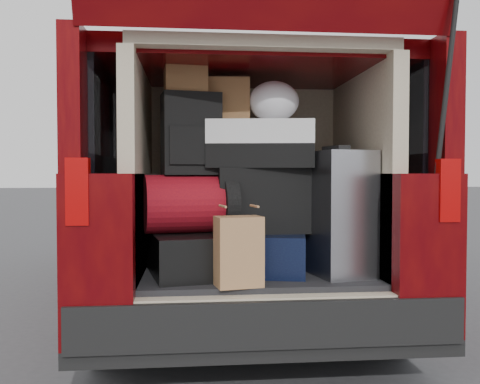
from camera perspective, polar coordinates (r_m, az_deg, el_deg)
The scene contains 14 objects.
ground at distance 2.88m, azimuth 2.20°, elevation -20.35°, with size 80.00×80.00×0.00m, color #3D3D3F.
minivan at distance 4.52m, azimuth -0.93°, elevation -0.36°, with size 1.90×5.35×2.77m.
load_floor at distance 3.05m, azimuth 1.50°, elevation -13.61°, with size 1.24×1.05×0.55m, color black.
black_hardshell at distance 2.80m, azimuth -5.61°, elevation -6.90°, with size 0.41×0.57×0.23m, color black.
navy_hardshell at distance 2.87m, azimuth 3.11°, elevation -6.74°, with size 0.41×0.51×0.22m, color black.
silver_roller at distance 2.84m, azimuth 10.66°, elevation -2.29°, with size 0.28×0.45×0.67m, color white.
kraft_bag at distance 2.49m, azimuth -0.16°, elevation -6.69°, with size 0.22×0.14×0.34m, color #AF7D4F.
red_duffel at distance 2.79m, azimuth -5.67°, elevation -1.32°, with size 0.49×0.32×0.32m, color maroon.
black_soft_case at distance 2.87m, azimuth 2.42°, elevation -0.91°, with size 0.50×0.30×0.36m, color black.
backpack at distance 2.82m, azimuth -5.53°, elevation 6.46°, with size 0.31×0.19×0.45m, color black.
twotone_duffel at distance 2.85m, azimuth 2.25°, elevation 5.32°, with size 0.58×0.30×0.26m, color white.
grocery_sack_lower at distance 2.88m, azimuth -6.16°, elevation 12.92°, with size 0.23×0.19×0.21m, color brown.
grocery_sack_upper at distance 2.95m, azimuth -1.37°, elevation 10.15°, with size 0.24×0.20×0.24m, color brown.
plastic_bag_center at distance 2.90m, azimuth 3.81°, elevation 10.10°, with size 0.28×0.26×0.23m, color silver.
Camera 1 is at (-0.36, -2.64, 1.10)m, focal length 38.00 mm.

